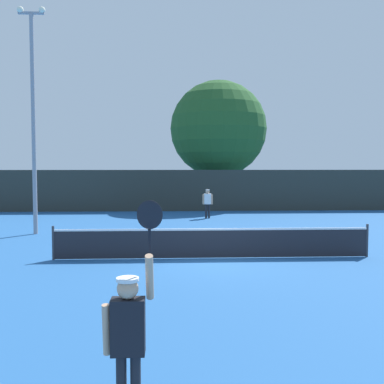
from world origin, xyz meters
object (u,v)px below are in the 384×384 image
object	(u,v)px
parked_car_far	(321,193)
player_serving	(129,328)
parked_car_near	(88,194)
parked_car_mid	(270,192)
light_pole	(33,108)
player_receiving	(208,201)
large_tree	(218,129)
tennis_ball	(290,249)

from	to	relation	value
parked_car_far	player_serving	bearing A→B (deg)	-115.40
parked_car_near	parked_car_mid	world-z (taller)	same
parked_car_far	light_pole	bearing A→B (deg)	-142.39
player_receiving	large_tree	size ratio (longest dim) A/B	0.18
tennis_ball	parked_car_near	xyz separation A→B (m)	(-10.56, 19.47, 0.74)
parked_car_mid	parked_car_far	world-z (taller)	same
light_pole	parked_car_mid	world-z (taller)	light_pole
player_receiving	parked_car_mid	xyz separation A→B (m)	(6.17, 11.87, -0.20)
large_tree	parked_car_near	distance (m)	11.18
tennis_ball	large_tree	size ratio (longest dim) A/B	0.01
parked_car_far	player_receiving	bearing A→B (deg)	-137.80
tennis_ball	parked_car_far	distance (m)	20.80
large_tree	player_receiving	bearing A→B (deg)	-100.49
light_pole	large_tree	xyz separation A→B (m)	(9.26, 12.73, 0.15)
player_serving	parked_car_mid	size ratio (longest dim) A/B	0.61
large_tree	parked_car_near	size ratio (longest dim) A/B	2.09
player_receiving	large_tree	world-z (taller)	large_tree
player_receiving	large_tree	distance (m)	8.79
parked_car_mid	parked_car_far	distance (m)	4.09
player_receiving	parked_car_mid	bearing A→B (deg)	-117.46
player_serving	parked_car_mid	xyz separation A→B (m)	(8.68, 31.97, -0.37)
tennis_ball	parked_car_near	distance (m)	22.16
light_pole	parked_car_far	xyz separation A→B (m)	(17.62, 15.20, -4.62)
tennis_ball	parked_car_near	world-z (taller)	parked_car_near
parked_car_near	parked_car_far	size ratio (longest dim) A/B	1.00
large_tree	player_serving	bearing A→B (deg)	-98.04
large_tree	parked_car_near	xyz separation A→B (m)	(-9.78, 2.58, -4.77)
light_pole	large_tree	size ratio (longest dim) A/B	1.07
tennis_ball	light_pole	world-z (taller)	light_pole
player_receiving	parked_car_far	bearing A→B (deg)	-134.63
light_pole	parked_car_far	size ratio (longest dim) A/B	2.24
tennis_ball	large_tree	xyz separation A→B (m)	(-0.78, 16.89, 5.51)
parked_car_mid	parked_car_far	xyz separation A→B (m)	(3.56, -2.02, 0.00)
player_serving	parked_car_mid	world-z (taller)	player_serving
large_tree	parked_car_mid	bearing A→B (deg)	43.03
large_tree	parked_car_far	distance (m)	9.93
parked_car_near	parked_car_far	bearing A→B (deg)	-3.24
player_serving	parked_car_far	xyz separation A→B (m)	(12.24, 29.95, -0.37)
tennis_ball	parked_car_mid	bearing A→B (deg)	79.34
light_pole	parked_car_near	bearing A→B (deg)	91.95
large_tree	parked_car_mid	world-z (taller)	large_tree
player_serving	player_receiving	bearing A→B (deg)	82.87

